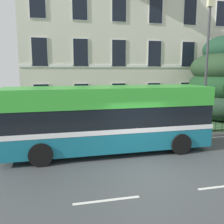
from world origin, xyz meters
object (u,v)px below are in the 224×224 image
Objects in this scene: litter_bin at (175,120)px; single_decker_bus at (109,118)px; georgian_townhouse at (121,41)px; evergreen_tree at (224,82)px; street_lamp_post at (207,59)px.

single_decker_bus is at bearing -149.55° from litter_bin.
georgian_townhouse is 13.37m from single_decker_bus.
evergreen_tree reaches higher than single_decker_bus.
evergreen_tree is 5.63m from litter_bin.
evergreen_tree is (5.83, -7.05, -3.52)m from georgian_townhouse.
evergreen_tree is 0.80× the size of street_lamp_post.
single_decker_bus is at bearing -107.49° from georgian_townhouse.
georgian_townhouse is 2.26× the size of street_lamp_post.
georgian_townhouse is 10.05m from street_lamp_post.
litter_bin is (-1.70, 0.39, -3.72)m from street_lamp_post.
litter_bin is at bearing -83.38° from georgian_townhouse.
single_decker_bus is (-3.74, -11.88, -4.84)m from georgian_townhouse.
litter_bin is at bearing -157.19° from evergreen_tree.
litter_bin is (-4.78, -2.01, -2.20)m from evergreen_tree.
georgian_townhouse is 2.81× the size of evergreen_tree.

